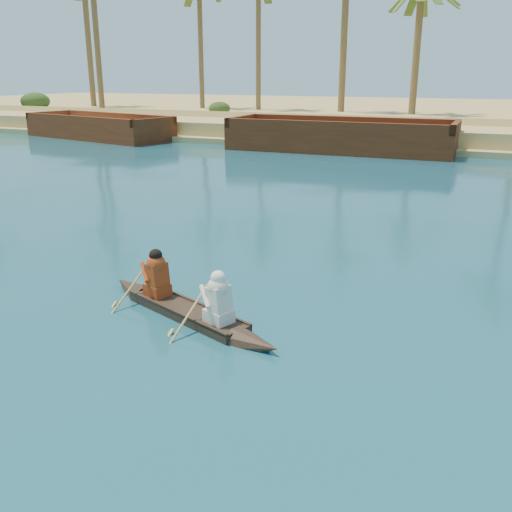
% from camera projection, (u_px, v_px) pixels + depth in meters
% --- Properties ---
extents(canoe, '(4.85, 2.42, 1.37)m').
position_uv_depth(canoe, '(186.00, 304.00, 11.28)').
color(canoe, '#33261B').
rests_on(canoe, ground).
extents(barge_left, '(12.87, 6.83, 2.04)m').
position_uv_depth(barge_left, '(99.00, 128.00, 42.35)').
color(barge_left, '#612B14').
rests_on(barge_left, ground).
extents(barge_mid, '(13.83, 4.75, 2.30)m').
position_uv_depth(barge_mid, '(340.00, 138.00, 35.36)').
color(barge_mid, '#612B14').
rests_on(barge_mid, ground).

